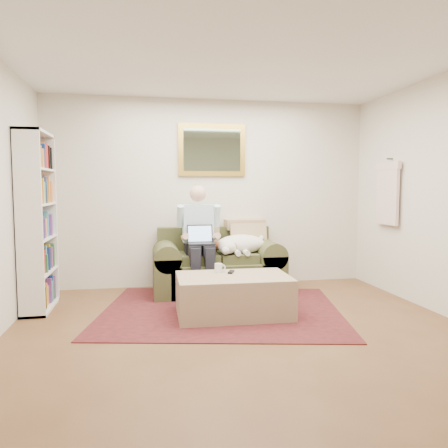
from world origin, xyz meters
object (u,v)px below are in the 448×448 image
object	(u,v)px
seated_man	(200,241)
ottoman	(233,296)
sleeping_dog	(241,244)
sofa	(217,270)
coffee_mug	(218,268)
bookshelf	(37,222)
laptop	(200,239)

from	to	relation	value
seated_man	ottoman	distance (m)	1.09
sleeping_dog	sofa	bearing A→B (deg)	164.26
sleeping_dog	coffee_mug	world-z (taller)	sleeping_dog
ottoman	coffee_mug	size ratio (longest dim) A/B	11.99
seated_man	bookshelf	distance (m)	1.92
seated_man	laptop	size ratio (longest dim) A/B	4.33
seated_man	bookshelf	xyz separation A→B (m)	(-1.88, -0.29, 0.30)
sofa	seated_man	size ratio (longest dim) A/B	1.19
laptop	sleeping_dog	world-z (taller)	laptop
coffee_mug	bookshelf	size ratio (longest dim) A/B	0.05
sofa	seated_man	distance (m)	0.51
bookshelf	ottoman	bearing A→B (deg)	-17.13
coffee_mug	bookshelf	xyz separation A→B (m)	(-1.99, 0.44, 0.51)
seated_man	sofa	bearing A→B (deg)	31.45
seated_man	sleeping_dog	xyz separation A→B (m)	(0.55, 0.07, -0.06)
laptop	ottoman	size ratio (longest dim) A/B	0.27
sofa	coffee_mug	bearing A→B (deg)	-98.75
sofa	sleeping_dog	xyz separation A→B (m)	(0.30, -0.08, 0.35)
sofa	bookshelf	xyz separation A→B (m)	(-2.13, -0.44, 0.71)
sofa	laptop	xyz separation A→B (m)	(-0.25, -0.22, 0.45)
coffee_mug	bookshelf	distance (m)	2.10
sofa	ottoman	world-z (taller)	sofa
sofa	ottoman	bearing A→B (deg)	-90.48
seated_man	coffee_mug	xyz separation A→B (m)	(0.12, -0.73, -0.22)
laptop	coffee_mug	xyz separation A→B (m)	(0.12, -0.66, -0.25)
laptop	sofa	bearing A→B (deg)	41.02
laptop	bookshelf	size ratio (longest dim) A/B	0.16
laptop	coffee_mug	distance (m)	0.72
sofa	seated_man	world-z (taller)	seated_man
bookshelf	coffee_mug	bearing A→B (deg)	-12.46
laptop	bookshelf	xyz separation A→B (m)	(-1.88, -0.22, 0.26)
sleeping_dog	ottoman	bearing A→B (deg)	-107.04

